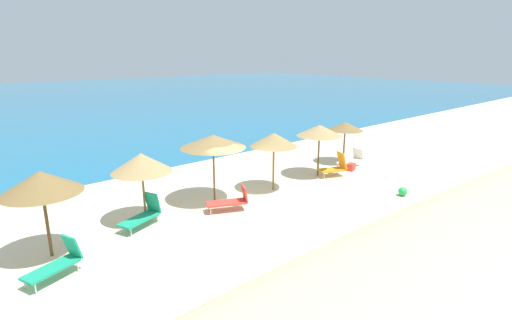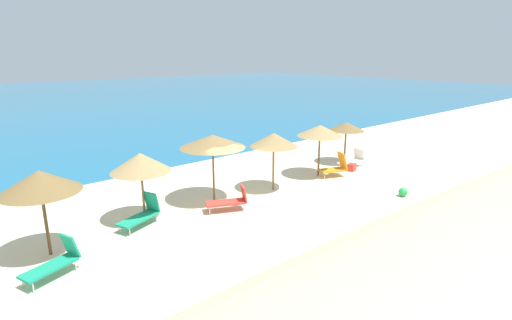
# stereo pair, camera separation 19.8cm
# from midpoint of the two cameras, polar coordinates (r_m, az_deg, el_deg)

# --- Properties ---
(ground_plane) EXTENTS (160.00, 160.00, 0.00)m
(ground_plane) POSITION_cam_midpoint_polar(r_m,az_deg,el_deg) (15.49, -0.33, -7.56)
(ground_plane) COLOR beige
(sea_water) EXTENTS (160.00, 77.96, 0.01)m
(sea_water) POSITION_cam_midpoint_polar(r_m,az_deg,el_deg) (58.59, -31.32, 7.20)
(sea_water) COLOR #1E6B93
(sea_water) RESTS_ON ground_plane
(dune_ridge) EXTENTS (44.07, 7.39, 1.99)m
(dune_ridge) POSITION_cam_midpoint_polar(r_m,az_deg,el_deg) (13.43, 33.64, -9.37)
(dune_ridge) COLOR beige
(dune_ridge) RESTS_ON ground_plane
(beach_umbrella_0) EXTENTS (2.31, 2.31, 2.72)m
(beach_umbrella_0) POSITION_cam_midpoint_polar(r_m,az_deg,el_deg) (13.09, -28.68, -2.77)
(beach_umbrella_0) COLOR brown
(beach_umbrella_0) RESTS_ON ground_plane
(beach_umbrella_1) EXTENTS (2.17, 2.17, 2.59)m
(beach_umbrella_1) POSITION_cam_midpoint_polar(r_m,az_deg,el_deg) (14.60, -16.15, -0.34)
(beach_umbrella_1) COLOR brown
(beach_umbrella_1) RESTS_ON ground_plane
(beach_umbrella_2) EXTENTS (2.69, 2.69, 2.84)m
(beach_umbrella_2) POSITION_cam_midpoint_polar(r_m,az_deg,el_deg) (15.97, -6.02, 2.74)
(beach_umbrella_2) COLOR brown
(beach_umbrella_2) RESTS_ON ground_plane
(beach_umbrella_3) EXTENTS (2.12, 2.12, 2.64)m
(beach_umbrella_3) POSITION_cam_midpoint_polar(r_m,az_deg,el_deg) (17.30, 2.93, 2.97)
(beach_umbrella_3) COLOR brown
(beach_umbrella_3) RESTS_ON ground_plane
(beach_umbrella_4) EXTENTS (2.26, 2.26, 2.62)m
(beach_umbrella_4) POSITION_cam_midpoint_polar(r_m,az_deg,el_deg) (19.62, 9.62, 4.25)
(beach_umbrella_4) COLOR brown
(beach_umbrella_4) RESTS_ON ground_plane
(beach_umbrella_5) EXTENTS (1.98, 1.98, 2.34)m
(beach_umbrella_5) POSITION_cam_midpoint_polar(r_m,az_deg,el_deg) (22.34, 13.31, 4.77)
(beach_umbrella_5) COLOR brown
(beach_umbrella_5) RESTS_ON ground_plane
(lounge_chair_0) EXTENTS (1.63, 0.64, 0.96)m
(lounge_chair_0) POSITION_cam_midpoint_polar(r_m,az_deg,el_deg) (22.01, 14.22, 0.02)
(lounge_chair_0) COLOR white
(lounge_chair_0) RESTS_ON ground_plane
(lounge_chair_1) EXTENTS (1.66, 1.06, 1.06)m
(lounge_chair_1) POSITION_cam_midpoint_polar(r_m,az_deg,el_deg) (12.46, -26.84, -13.04)
(lounge_chair_1) COLOR #199972
(lounge_chair_1) RESTS_ON ground_plane
(lounge_chair_2) EXTENTS (1.73, 1.14, 1.12)m
(lounge_chair_2) POSITION_cam_midpoint_polar(r_m,az_deg,el_deg) (14.74, -15.92, -7.55)
(lounge_chair_2) COLOR #199972
(lounge_chair_2) RESTS_ON ground_plane
(lounge_chair_3) EXTENTS (1.72, 1.22, 0.99)m
(lounge_chair_3) POSITION_cam_midpoint_polar(r_m,az_deg,el_deg) (15.48, -3.44, -5.90)
(lounge_chair_3) COLOR red
(lounge_chair_3) RESTS_ON ground_plane
(lounge_chair_4) EXTENTS (1.52, 1.09, 1.23)m
(lounge_chair_4) POSITION_cam_midpoint_polar(r_m,az_deg,el_deg) (20.09, 11.84, -0.95)
(lounge_chair_4) COLOR orange
(lounge_chair_4) RESTS_ON ground_plane
(beach_ball) EXTENTS (0.39, 0.39, 0.39)m
(beach_ball) POSITION_cam_midpoint_polar(r_m,az_deg,el_deg) (18.21, 20.97, -4.41)
(beach_ball) COLOR green
(beach_ball) RESTS_ON ground_plane
(cooler_box) EXTENTS (0.57, 0.48, 0.38)m
(cooler_box) POSITION_cam_midpoint_polar(r_m,az_deg,el_deg) (21.34, 14.08, -1.03)
(cooler_box) COLOR red
(cooler_box) RESTS_ON ground_plane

